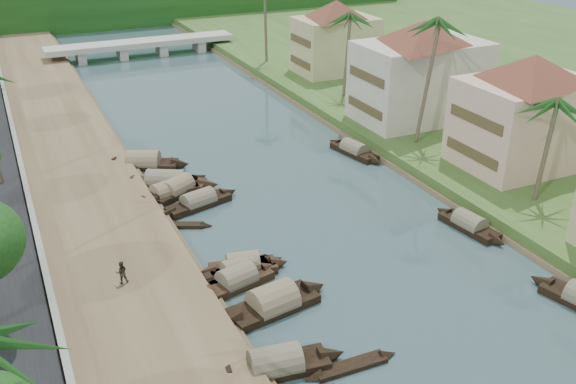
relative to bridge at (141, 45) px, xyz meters
name	(u,v)px	position (x,y,z in m)	size (l,w,h in m)	color
ground	(426,319)	(0.00, -72.00, -1.72)	(220.00, 220.00, 0.00)	#374D52
left_bank	(95,223)	(-16.00, -52.00, -1.32)	(10.00, 180.00, 0.80)	brown
right_bank	(465,148)	(19.00, -52.00, -1.12)	(16.00, 180.00, 1.20)	#345120
retaining_wall	(34,223)	(-20.20, -52.00, -0.37)	(0.40, 180.00, 1.10)	gray
treeline	(104,2)	(0.00, 28.00, 2.28)	(120.00, 14.00, 8.00)	#143C10
bridge	(141,45)	(0.00, 0.00, 0.00)	(28.00, 4.00, 2.40)	#ACABA1
building_mid	(527,110)	(19.99, -58.00, 4.41)	(14.11, 14.11, 9.70)	beige
building_far	(421,70)	(18.99, -44.00, 4.66)	(15.59, 15.59, 10.20)	beige
building_distant	(335,36)	(19.99, -24.00, 4.16)	(12.62, 12.62, 9.20)	#CDC189
sampan_3	(275,365)	(-10.08, -72.36, -1.31)	(8.27, 2.74, 2.19)	black
sampan_5	(273,304)	(-7.95, -67.21, -1.30)	(8.28, 3.30, 2.53)	black
sampan_6	(237,281)	(-9.04, -63.89, -1.31)	(6.99, 3.13, 2.06)	black
sampan_7	(239,271)	(-8.46, -62.82, -1.32)	(6.94, 2.14, 1.87)	black
sampan_8	(243,266)	(-8.06, -62.46, -1.31)	(6.51, 2.69, 2.00)	black
sampan_9	(198,202)	(-7.80, -51.95, -1.31)	(7.79, 3.49, 1.98)	black
sampan_10	(168,193)	(-9.59, -49.20, -1.31)	(7.57, 3.70, 2.07)	black
sampan_11	(177,189)	(-8.67, -48.88, -1.31)	(7.31, 5.28, 2.17)	black
sampan_12	(166,182)	(-9.17, -47.08, -1.31)	(9.04, 6.10, 2.23)	black
sampan_13	(144,163)	(-9.89, -42.10, -1.30)	(8.51, 5.42, 2.34)	black
sampan_15	(469,225)	(9.53, -64.24, -1.32)	(2.33, 7.12, 1.92)	black
sampan_16	(354,151)	(9.24, -47.61, -1.32)	(2.87, 7.72, 1.90)	black
canoe_1	(351,366)	(-6.27, -73.81, -1.62)	(5.71, 1.07, 0.92)	black
canoe_2	(179,226)	(-10.17, -54.55, -1.62)	(4.97, 2.86, 0.75)	black
palm_1	(553,104)	(16.00, -64.16, 7.26)	(3.20, 3.20, 9.51)	brown
palm_2	(429,24)	(15.00, -49.89, 10.62)	(3.20, 3.20, 12.96)	brown
palm_3	(347,17)	(16.00, -33.70, 8.52)	(3.20, 3.20, 10.81)	brown
tree_6	(455,67)	(24.00, -43.15, 4.18)	(4.32, 4.32, 6.57)	#403425
person_far	(122,272)	(-15.87, -61.57, -0.16)	(0.74, 0.58, 1.53)	#363025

